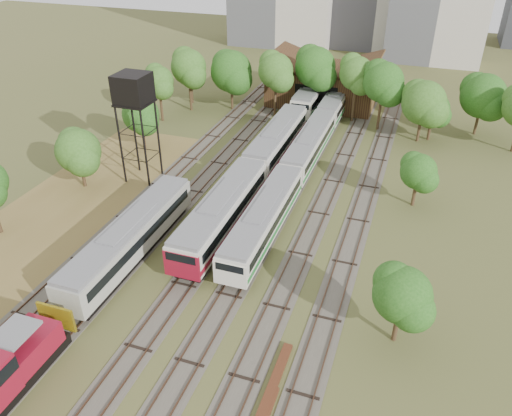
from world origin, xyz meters
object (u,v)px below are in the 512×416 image
at_px(shunter_locomotive, 5,367).
at_px(water_tower, 133,92).
at_px(railcar_red_set, 253,173).
at_px(railcar_green_set, 309,146).

bearing_deg(shunter_locomotive, water_tower, 103.19).
xyz_separation_m(railcar_red_set, railcar_green_set, (4.00, 9.20, -0.20)).
relative_size(railcar_red_set, shunter_locomotive, 4.27).
bearing_deg(water_tower, shunter_locomotive, -76.81).
relative_size(railcar_green_set, shunter_locomotive, 6.43).
height_order(railcar_green_set, water_tower, water_tower).
bearing_deg(railcar_green_set, shunter_locomotive, -104.33).
height_order(railcar_red_set, shunter_locomotive, shunter_locomotive).
height_order(railcar_green_set, shunter_locomotive, shunter_locomotive).
distance_m(railcar_red_set, railcar_green_set, 10.03).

